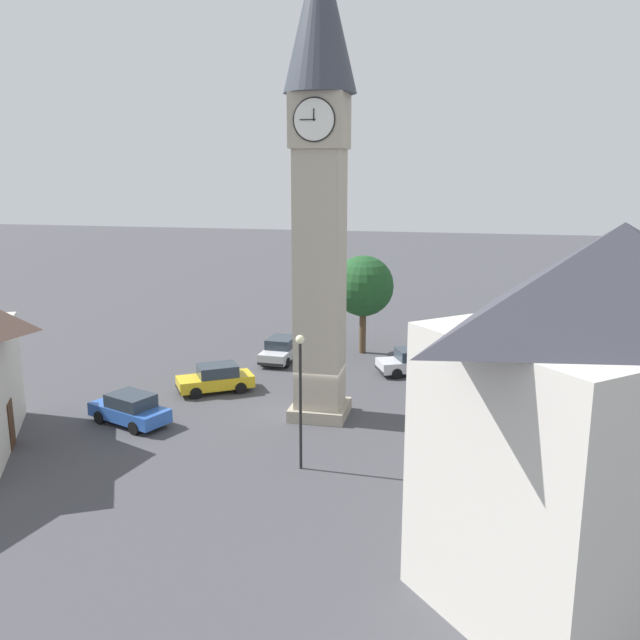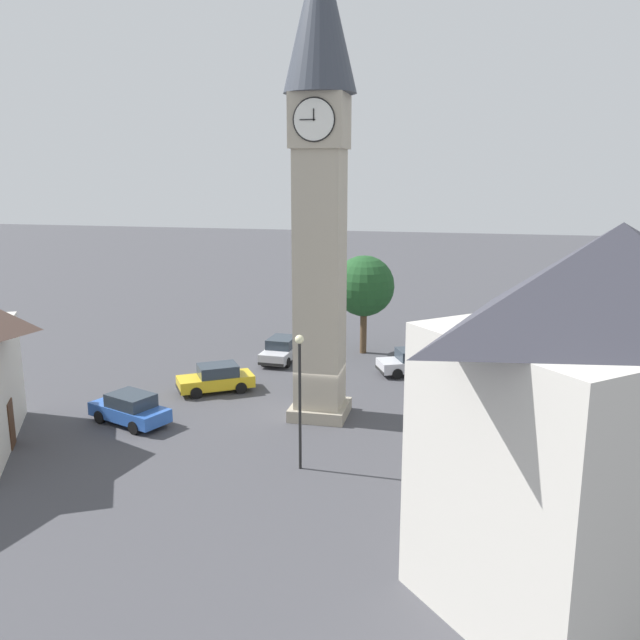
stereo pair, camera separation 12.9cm
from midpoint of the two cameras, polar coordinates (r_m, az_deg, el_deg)
ground_plane at (r=34.09m, az=0.11°, el=-8.06°), size 200.00×200.00×0.00m
clock_tower at (r=31.88m, az=0.12°, el=14.61°), size 3.33×3.33×22.41m
car_blue_kerb at (r=43.16m, az=-3.18°, el=-2.52°), size 1.98×4.21×1.53m
car_silver_kerb at (r=36.99m, az=14.65°, el=-5.55°), size 4.31×2.21×1.53m
car_red_corner at (r=40.87m, az=7.97°, el=-3.50°), size 4.46×3.25×1.53m
car_white_side at (r=34.02m, az=-15.67°, el=-7.23°), size 4.46×3.11×1.53m
car_black_far at (r=37.76m, az=-8.68°, el=-4.89°), size 4.39×3.64×1.53m
pedestrian at (r=28.52m, az=12.69°, el=-10.49°), size 0.34×0.53×1.69m
tree at (r=44.34m, az=3.82°, el=2.86°), size 4.00×4.00×6.55m
building_terrace_right at (r=20.40m, az=23.12°, el=-7.33°), size 11.52×11.22×10.73m
lamp_post at (r=27.10m, az=-1.59°, el=-5.26°), size 0.36×0.36×5.68m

